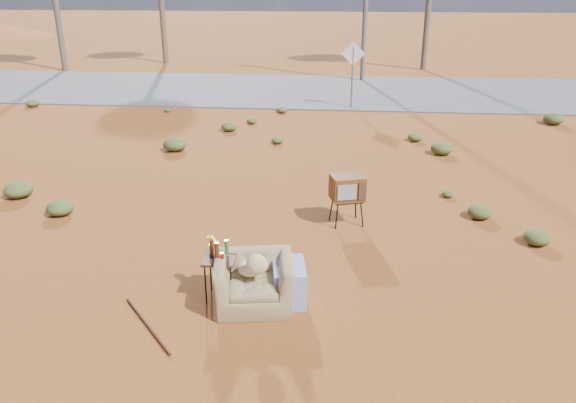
{
  "coord_description": "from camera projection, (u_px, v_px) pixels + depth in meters",
  "views": [
    {
      "loc": [
        1.23,
        -6.94,
        4.11
      ],
      "look_at": [
        0.41,
        1.3,
        0.8
      ],
      "focal_mm": 35.0,
      "sensor_mm": 36.0,
      "label": 1
    }
  ],
  "objects": [
    {
      "name": "highway",
      "position": [
        312.0,
        90.0,
        21.91
      ],
      "size": [
        140.0,
        7.0,
        0.04
      ],
      "primitive_type": "cube",
      "color": "#565659",
      "rests_on": "ground"
    },
    {
      "name": "rusty_bar",
      "position": [
        147.0,
        325.0,
        7.1
      ],
      "size": [
        0.96,
        1.14,
        0.04
      ],
      "primitive_type": "cylinder",
      "rotation": [
        0.0,
        1.57,
        -0.88
      ],
      "color": "#491D13",
      "rests_on": "ground"
    },
    {
      "name": "armchair",
      "position": [
        260.0,
        276.0,
        7.47
      ],
      "size": [
        1.28,
        0.95,
        0.9
      ],
      "rotation": [
        0.0,
        0.0,
        0.16
      ],
      "color": "olive",
      "rests_on": "ground"
    },
    {
      "name": "scrub_patch",
      "position": [
        245.0,
        175.0,
        12.15
      ],
      "size": [
        17.49,
        8.07,
        0.33
      ],
      "color": "#495324",
      "rests_on": "ground"
    },
    {
      "name": "tv_unit",
      "position": [
        347.0,
        188.0,
        9.84
      ],
      "size": [
        0.67,
        0.59,
        0.9
      ],
      "rotation": [
        0.0,
        0.0,
        0.3
      ],
      "color": "black",
      "rests_on": "ground"
    },
    {
      "name": "road_sign",
      "position": [
        353.0,
        63.0,
        18.45
      ],
      "size": [
        0.78,
        0.06,
        2.19
      ],
      "color": "brown",
      "rests_on": "ground"
    },
    {
      "name": "side_table",
      "position": [
        218.0,
        256.0,
        7.53
      ],
      "size": [
        0.44,
        0.44,
        0.88
      ],
      "rotation": [
        0.0,
        0.0,
        0.03
      ],
      "color": "#362513",
      "rests_on": "ground"
    },
    {
      "name": "ground",
      "position": [
        251.0,
        285.0,
        8.05
      ],
      "size": [
        140.0,
        140.0,
        0.0
      ],
      "primitive_type": "plane",
      "color": "brown",
      "rests_on": "ground"
    }
  ]
}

